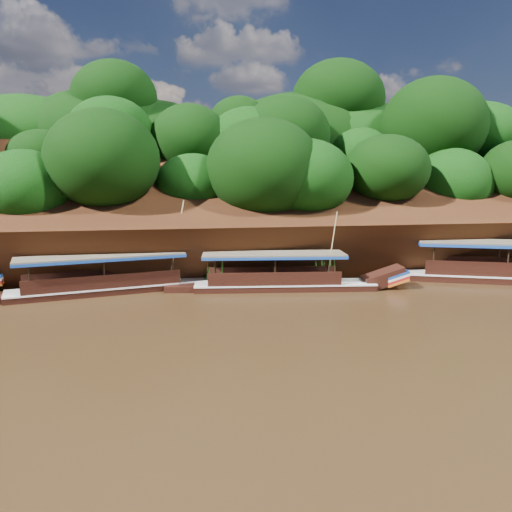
{
  "coord_description": "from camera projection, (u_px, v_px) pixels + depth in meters",
  "views": [
    {
      "loc": [
        -9.44,
        -21.42,
        6.71
      ],
      "look_at": [
        -4.22,
        7.0,
        2.16
      ],
      "focal_mm": 35.0,
      "sensor_mm": 36.0,
      "label": 1
    }
  ],
  "objects": [
    {
      "name": "ground",
      "position": [
        371.0,
        321.0,
        23.54
      ],
      "size": [
        160.0,
        160.0,
        0.0
      ],
      "primitive_type": "plane",
      "color": "black",
      "rests_on": "ground"
    },
    {
      "name": "reeds",
      "position": [
        255.0,
        270.0,
        31.89
      ],
      "size": [
        49.27,
        2.79,
        2.03
      ],
      "color": "#255F17",
      "rests_on": "ground"
    },
    {
      "name": "boat_2",
      "position": [
        129.0,
        282.0,
        29.81
      ],
      "size": [
        14.38,
        4.94,
        5.76
      ],
      "rotation": [
        0.0,
        0.0,
        0.22
      ],
      "color": "black",
      "rests_on": "ground"
    },
    {
      "name": "riverbank",
      "position": [
        270.0,
        231.0,
        45.32
      ],
      "size": [
        120.0,
        30.06,
        19.4
      ],
      "color": "black",
      "rests_on": "ground"
    },
    {
      "name": "boat_1",
      "position": [
        296.0,
        281.0,
        30.26
      ],
      "size": [
        13.02,
        3.42,
        5.18
      ],
      "rotation": [
        0.0,
        0.0,
        -0.12
      ],
      "color": "black",
      "rests_on": "ground"
    }
  ]
}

